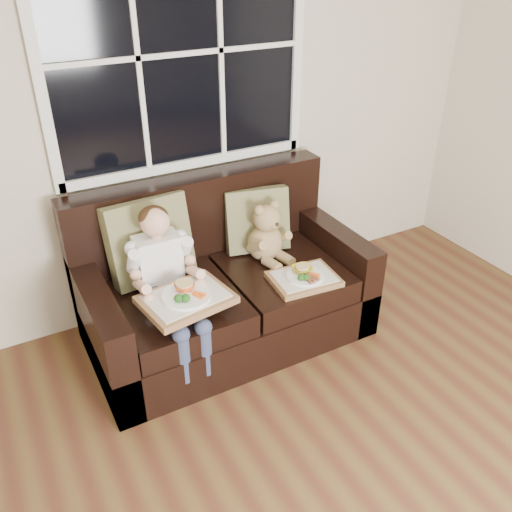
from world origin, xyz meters
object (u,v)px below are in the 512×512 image
child (165,271)px  tray_right (304,277)px  teddy_bear (266,236)px  loveseat (223,290)px  tray_left (186,298)px

child → tray_right: size_ratio=1.97×
teddy_bear → tray_right: 0.37m
loveseat → child: size_ratio=2.08×
child → teddy_bear: child is taller
teddy_bear → tray_right: bearing=-89.7°
tray_left → child: bearing=90.0°
child → teddy_bear: size_ratio=2.03×
tray_left → tray_right: tray_left is taller
teddy_bear → tray_left: 0.76m
child → loveseat: bearing=16.4°
teddy_bear → tray_right: teddy_bear is taller
loveseat → tray_right: (0.38, -0.34, 0.17)m
tray_left → tray_right: (0.74, -0.01, -0.10)m
loveseat → tray_left: loveseat is taller
loveseat → teddy_bear: bearing=1.1°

